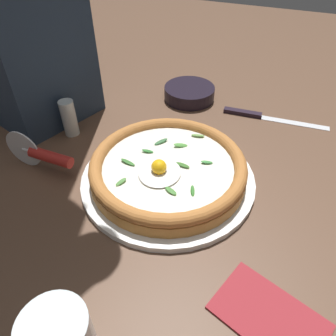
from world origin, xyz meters
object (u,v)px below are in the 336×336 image
at_px(pizza, 168,168).
at_px(pepper_shaker, 69,118).
at_px(pizza_cutter, 42,155).
at_px(folded_napkin, 269,316).
at_px(table_knife, 259,116).
at_px(side_bowl, 189,93).

height_order(pizza, pepper_shaker, pepper_shaker).
bearing_deg(pizza, pizza_cutter, 104.13).
xyz_separation_m(folded_napkin, pepper_shaker, (0.26, 0.47, 0.04)).
relative_size(table_knife, folded_napkin, 1.77).
bearing_deg(folded_napkin, pepper_shaker, 61.58).
distance_m(folded_napkin, pepper_shaker, 0.54).
height_order(pizza, folded_napkin, pizza).
bearing_deg(pizza_cutter, table_knife, -45.83).
bearing_deg(pepper_shaker, side_bowl, -38.35).
xyz_separation_m(table_knife, folded_napkin, (-0.48, -0.09, 0.00)).
relative_size(side_bowl, pizza_cutter, 0.87).
bearing_deg(pepper_shaker, table_knife, -59.70).
xyz_separation_m(pizza, side_bowl, (0.31, 0.06, -0.02)).
height_order(table_knife, folded_napkin, table_knife).
bearing_deg(side_bowl, pizza, -168.60).
distance_m(pizza_cutter, table_knife, 0.50).
xyz_separation_m(pizza_cutter, folded_napkin, (-0.13, -0.45, -0.04)).
xyz_separation_m(table_knife, pepper_shaker, (-0.22, 0.38, 0.04)).
xyz_separation_m(pizza, pepper_shaker, (0.07, 0.26, 0.01)).
height_order(side_bowl, table_knife, side_bowl).
xyz_separation_m(side_bowl, folded_napkin, (-0.50, -0.28, -0.01)).
bearing_deg(table_knife, folded_napkin, -168.96).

